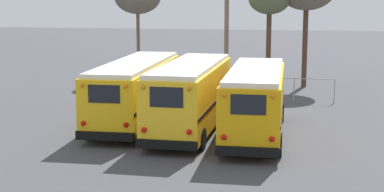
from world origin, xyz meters
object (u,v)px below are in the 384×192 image
at_px(bare_tree_2, 269,0).
at_px(utility_pole, 227,17).
at_px(school_bus_1, 191,94).
at_px(school_bus_2, 255,100).
at_px(school_bus_0, 136,89).

bearing_deg(bare_tree_2, utility_pole, 176.50).
bearing_deg(utility_pole, school_bus_1, -89.84).
bearing_deg(school_bus_1, school_bus_2, -9.87).
height_order(school_bus_0, school_bus_1, school_bus_1).
relative_size(school_bus_2, utility_pole, 1.01).
height_order(school_bus_0, bare_tree_2, bare_tree_2).
distance_m(school_bus_0, school_bus_2, 6.40).
xyz_separation_m(school_bus_1, bare_tree_2, (2.87, 13.68, 4.21)).
xyz_separation_m(school_bus_2, bare_tree_2, (-0.18, 14.21, 4.26)).
height_order(school_bus_0, school_bus_2, school_bus_2).
relative_size(school_bus_0, bare_tree_2, 1.49).
bearing_deg(utility_pole, bare_tree_2, -3.50).
distance_m(school_bus_0, school_bus_1, 3.37).
height_order(school_bus_1, school_bus_2, school_bus_1).
bearing_deg(school_bus_2, school_bus_0, 161.99).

